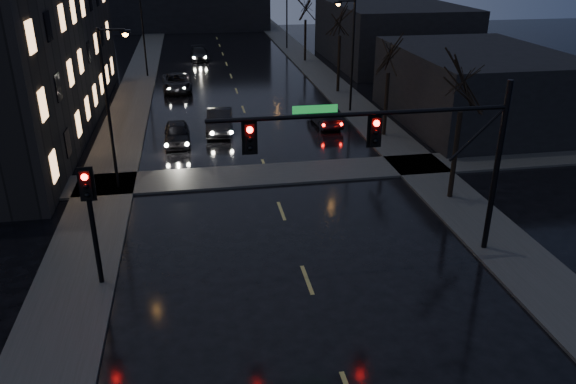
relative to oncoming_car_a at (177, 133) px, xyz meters
name	(u,v)px	position (x,y,z in m)	size (l,w,h in m)	color
sidewalk_left	(131,104)	(-3.64, 10.20, -0.61)	(3.00, 140.00, 0.12)	#2D2D2B
sidewalk_right	(342,94)	(13.36, 10.20, -0.61)	(3.00, 140.00, 0.12)	#2D2D2B
sidewalk_cross	(268,174)	(4.86, -6.30, -0.61)	(40.00, 3.00, 0.12)	#2D2D2B
commercial_right_near	(476,87)	(20.36, 1.20, 1.83)	(10.00, 14.00, 5.00)	black
commercial_right_far	(390,33)	(21.86, 23.20, 2.33)	(12.00, 18.00, 6.00)	black
far_block	(191,0)	(1.86, 53.20, 3.33)	(22.00, 10.00, 8.00)	black
signal_mast	(407,142)	(8.71, -15.80, 4.20)	(11.11, 0.41, 7.00)	black
signal_pole_left	(91,211)	(-2.64, -15.81, 2.35)	(0.35, 0.41, 4.53)	black
tree_near	(465,72)	(13.26, -10.80, 5.55)	(3.52, 3.52, 8.08)	black
tree_mid_a	(390,45)	(13.26, -0.80, 5.16)	(3.30, 3.30, 7.58)	black
tree_mid_b	(341,11)	(13.26, 11.20, 5.94)	(3.74, 3.74, 8.59)	black
tree_far	(306,2)	(13.26, 25.20, 5.40)	(3.43, 3.43, 7.88)	black
streetlight_l_near	(111,97)	(-2.72, -6.80, 4.11)	(1.53, 0.28, 8.00)	black
streetlight_l_far	(145,25)	(-2.72, 20.20, 4.11)	(1.53, 0.28, 8.00)	black
streetlight_r_mid	(350,47)	(12.45, 5.20, 4.11)	(1.53, 0.28, 8.00)	black
streetlight_r_far	(285,7)	(12.45, 33.20, 4.11)	(1.53, 0.28, 8.00)	black
oncoming_car_a	(177,133)	(0.00, 0.00, 0.00)	(1.57, 3.90, 1.33)	black
oncoming_car_b	(219,121)	(2.77, 1.86, 0.08)	(1.57, 4.51, 1.49)	black
oncoming_car_c	(177,82)	(-0.11, 14.21, 0.05)	(2.37, 5.14, 1.43)	black
oncoming_car_d	(199,54)	(2.15, 28.02, 0.00)	(1.86, 4.56, 1.32)	black
lead_car	(325,116)	(10.00, 2.18, 0.01)	(1.42, 4.08, 1.34)	black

